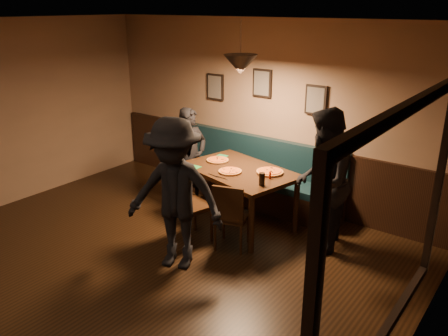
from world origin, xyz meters
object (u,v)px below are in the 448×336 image
object	(u,v)px
chair_near_right	(232,215)
diner_left	(191,158)
dining_table	(239,197)
diner_right	(322,182)
chair_near_left	(190,204)
soda_glass	(262,179)
tabasco_bottle	(270,175)
diner_front	(175,195)
booth_bench	(251,172)

from	to	relation	value
chair_near_right	diner_left	size ratio (longest dim) A/B	0.58
dining_table	diner_right	size ratio (longest dim) A/B	0.84
chair_near_left	soda_glass	size ratio (longest dim) A/B	6.43
soda_glass	tabasco_bottle	xyz separation A→B (m)	(-0.03, 0.25, -0.02)
diner_front	soda_glass	size ratio (longest dim) A/B	11.23
diner_right	tabasco_bottle	world-z (taller)	diner_right
chair_near_right	soda_glass	size ratio (longest dim) A/B	5.54
diner_right	diner_front	xyz separation A→B (m)	(-1.18, -1.38, -0.01)
chair_near_left	soda_glass	xyz separation A→B (m)	(0.79, 0.47, 0.39)
dining_table	chair_near_left	bearing A→B (deg)	-93.84
chair_near_right	diner_left	world-z (taller)	diner_left
booth_bench	diner_front	world-z (taller)	diner_front
diner_front	diner_left	bearing A→B (deg)	105.61
booth_bench	chair_near_right	xyz separation A→B (m)	(0.62, -1.34, -0.05)
booth_bench	chair_near_left	size ratio (longest dim) A/B	2.88
diner_right	soda_glass	xyz separation A→B (m)	(-0.65, -0.35, -0.01)
dining_table	chair_near_right	bearing A→B (deg)	-49.62
soda_glass	diner_left	bearing A→B (deg)	165.64
dining_table	chair_near_left	distance (m)	0.82
diner_right	soda_glass	size ratio (longest dim) A/B	11.34
diner_left	booth_bench	bearing A→B (deg)	-34.24
diner_right	dining_table	bearing A→B (deg)	-103.84
diner_front	soda_glass	world-z (taller)	diner_front
diner_right	soda_glass	world-z (taller)	diner_right
chair_near_left	diner_left	size ratio (longest dim) A/B	0.67
chair_near_left	tabasco_bottle	distance (m)	1.11
booth_bench	soda_glass	distance (m)	1.43
chair_near_left	tabasco_bottle	size ratio (longest dim) A/B	8.84
chair_near_left	diner_front	world-z (taller)	diner_front
diner_left	diner_front	distance (m)	1.73
chair_near_right	diner_front	bearing A→B (deg)	-128.41
diner_front	chair_near_right	bearing A→B (deg)	50.62
chair_near_right	soda_glass	world-z (taller)	soda_glass
dining_table	soda_glass	world-z (taller)	soda_glass
dining_table	diner_front	world-z (taller)	diner_front
chair_near_left	booth_bench	bearing A→B (deg)	108.60
tabasco_bottle	diner_left	bearing A→B (deg)	174.57
chair_near_left	soda_glass	distance (m)	1.00
dining_table	chair_near_right	xyz separation A→B (m)	(0.31, -0.58, 0.03)
dining_table	soda_glass	distance (m)	0.81
soda_glass	tabasco_bottle	world-z (taller)	soda_glass
chair_near_left	diner_front	xyz separation A→B (m)	(0.26, -0.56, 0.39)
diner_front	soda_glass	xyz separation A→B (m)	(0.53, 1.03, 0.00)
dining_table	diner_left	size ratio (longest dim) A/B	1.00
booth_bench	diner_left	world-z (taller)	diner_left
diner_front	chair_near_left	bearing A→B (deg)	95.88
chair_near_left	diner_front	distance (m)	0.73
dining_table	tabasco_bottle	bearing A→B (deg)	6.62
chair_near_right	tabasco_bottle	world-z (taller)	tabasco_bottle
tabasco_bottle	booth_bench	bearing A→B (deg)	136.04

